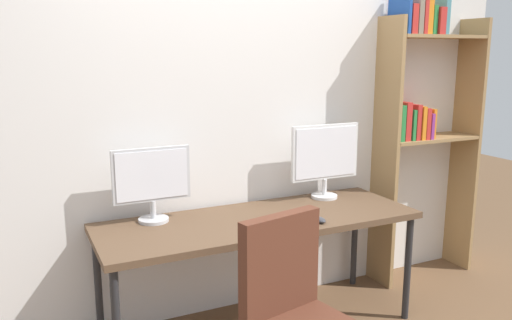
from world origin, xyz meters
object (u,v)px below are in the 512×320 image
monitor_left (152,180)px  computer_mouse (320,220)px  keyboard_main (277,227)px  monitor_right (325,156)px  desk (260,226)px  bookshelf (422,108)px

monitor_left → computer_mouse: size_ratio=4.79×
monitor_left → keyboard_main: 0.78m
monitor_right → monitor_left: bearing=-180.0°
monitor_left → desk: bearing=-19.5°
desk → keyboard_main: keyboard_main is taller
bookshelf → monitor_right: bookshelf is taller
monitor_right → keyboard_main: size_ratio=1.32×
bookshelf → monitor_right: bearing=-178.8°
desk → computer_mouse: computer_mouse is taller
desk → computer_mouse: (0.28, -0.23, 0.07)m
bookshelf → keyboard_main: (-1.46, -0.46, -0.57)m
bookshelf → computer_mouse: bearing=-158.5°
keyboard_main → monitor_right: bearing=36.4°
desk → keyboard_main: (0.00, -0.23, 0.06)m
desk → bookshelf: bearing=9.0°
bookshelf → monitor_right: 0.90m
monitor_right → keyboard_main: bearing=-143.6°
bookshelf → computer_mouse: size_ratio=22.11×
bookshelf → monitor_left: 2.08m
desk → computer_mouse: bearing=-39.4°
monitor_left → keyboard_main: size_ratio=1.18×
bookshelf → monitor_right: size_ratio=4.14×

